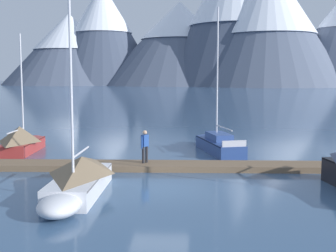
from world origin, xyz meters
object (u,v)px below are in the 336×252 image
(sailboat_nearest_berth, at_px, (23,140))
(sailboat_mid_dock_port, at_px, (217,143))
(sailboat_second_berth, at_px, (78,179))
(person_on_dock, at_px, (145,144))

(sailboat_nearest_berth, height_order, sailboat_mid_dock_port, sailboat_mid_dock_port)
(sailboat_nearest_berth, height_order, sailboat_second_berth, sailboat_second_berth)
(sailboat_mid_dock_port, bearing_deg, person_on_dock, -124.58)
(sailboat_nearest_berth, height_order, person_on_dock, sailboat_nearest_berth)
(sailboat_second_berth, relative_size, person_on_dock, 4.72)
(sailboat_second_berth, bearing_deg, person_on_dock, 69.03)
(sailboat_second_berth, bearing_deg, sailboat_mid_dock_port, 61.61)
(person_on_dock, bearing_deg, sailboat_mid_dock_port, 55.42)
(sailboat_mid_dock_port, relative_size, person_on_dock, 5.31)
(sailboat_second_berth, height_order, sailboat_mid_dock_port, sailboat_mid_dock_port)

